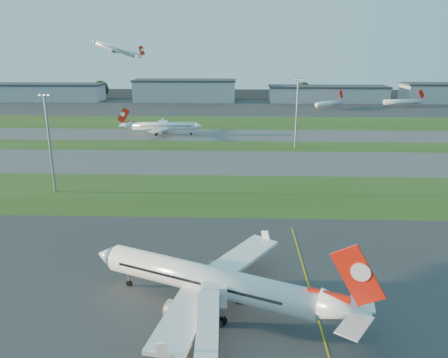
{
  "coord_description": "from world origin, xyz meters",
  "views": [
    {
      "loc": [
        -6.37,
        -56.08,
        36.73
      ],
      "look_at": [
        -9.88,
        42.27,
        7.0
      ],
      "focal_mm": 35.0,
      "sensor_mm": 36.0,
      "label": 1
    }
  ],
  "objects_px": {
    "jet_bridge": "(206,353)",
    "light_mast_centre": "(297,109)",
    "airliner_parked": "(210,281)",
    "airliner_taxiing": "(163,126)",
    "mini_jet_far": "(403,102)",
    "light_mast_west": "(49,137)",
    "mini_jet_near": "(329,103)"
  },
  "relations": [
    {
      "from": "mini_jet_near",
      "to": "light_mast_west",
      "type": "relative_size",
      "value": 0.83
    },
    {
      "from": "airliner_taxiing",
      "to": "light_mast_centre",
      "type": "relative_size",
      "value": 1.32
    },
    {
      "from": "mini_jet_near",
      "to": "mini_jet_far",
      "type": "bearing_deg",
      "value": -33.83
    },
    {
      "from": "airliner_taxiing",
      "to": "mini_jet_far",
      "type": "height_order",
      "value": "airliner_taxiing"
    },
    {
      "from": "airliner_taxiing",
      "to": "airliner_parked",
      "type": "bearing_deg",
      "value": 100.89
    },
    {
      "from": "mini_jet_near",
      "to": "light_mast_centre",
      "type": "relative_size",
      "value": 0.83
    },
    {
      "from": "jet_bridge",
      "to": "mini_jet_far",
      "type": "height_order",
      "value": "mini_jet_far"
    },
    {
      "from": "airliner_parked",
      "to": "light_mast_west",
      "type": "relative_size",
      "value": 1.48
    },
    {
      "from": "airliner_taxiing",
      "to": "mini_jet_far",
      "type": "relative_size",
      "value": 1.21
    },
    {
      "from": "airliner_parked",
      "to": "mini_jet_far",
      "type": "distance_m",
      "value": 255.78
    },
    {
      "from": "airliner_parked",
      "to": "light_mast_west",
      "type": "height_order",
      "value": "light_mast_west"
    },
    {
      "from": "jet_bridge",
      "to": "airliner_taxiing",
      "type": "distance_m",
      "value": 150.07
    },
    {
      "from": "jet_bridge",
      "to": "light_mast_west",
      "type": "height_order",
      "value": "light_mast_west"
    },
    {
      "from": "mini_jet_near",
      "to": "jet_bridge",
      "type": "bearing_deg",
      "value": -149.41
    },
    {
      "from": "airliner_parked",
      "to": "light_mast_west",
      "type": "bearing_deg",
      "value": 153.37
    },
    {
      "from": "airliner_taxiing",
      "to": "mini_jet_near",
      "type": "relative_size",
      "value": 1.58
    },
    {
      "from": "airliner_parked",
      "to": "airliner_taxiing",
      "type": "relative_size",
      "value": 1.12
    },
    {
      "from": "airliner_taxiing",
      "to": "mini_jet_near",
      "type": "bearing_deg",
      "value": -136.62
    },
    {
      "from": "airliner_taxiing",
      "to": "mini_jet_far",
      "type": "distance_m",
      "value": 170.29
    },
    {
      "from": "airliner_parked",
      "to": "airliner_taxiing",
      "type": "bearing_deg",
      "value": 125.4
    },
    {
      "from": "light_mast_west",
      "to": "mini_jet_far",
      "type": "bearing_deg",
      "value": 49.37
    },
    {
      "from": "airliner_parked",
      "to": "mini_jet_near",
      "type": "bearing_deg",
      "value": 97.7
    },
    {
      "from": "airliner_parked",
      "to": "light_mast_centre",
      "type": "bearing_deg",
      "value": 99.68
    },
    {
      "from": "jet_bridge",
      "to": "light_mast_west",
      "type": "relative_size",
      "value": 1.04
    },
    {
      "from": "light_mast_west",
      "to": "light_mast_centre",
      "type": "height_order",
      "value": "same"
    },
    {
      "from": "jet_bridge",
      "to": "light_mast_centre",
      "type": "relative_size",
      "value": 1.04
    },
    {
      "from": "mini_jet_near",
      "to": "mini_jet_far",
      "type": "xyz_separation_m",
      "value": [
        48.91,
        9.9,
        0.0
      ]
    },
    {
      "from": "jet_bridge",
      "to": "airliner_taxiing",
      "type": "height_order",
      "value": "airliner_taxiing"
    },
    {
      "from": "jet_bridge",
      "to": "light_mast_west",
      "type": "bearing_deg",
      "value": 123.91
    },
    {
      "from": "jet_bridge",
      "to": "light_mast_centre",
      "type": "distance_m",
      "value": 126.17
    },
    {
      "from": "airliner_parked",
      "to": "jet_bridge",
      "type": "bearing_deg",
      "value": -64.71
    },
    {
      "from": "airliner_taxiing",
      "to": "mini_jet_near",
      "type": "distance_m",
      "value": 126.44
    }
  ]
}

